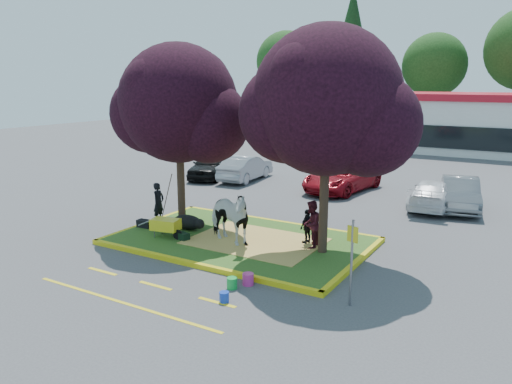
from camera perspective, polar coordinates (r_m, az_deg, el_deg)
The scene contains 32 objects.
ground at distance 16.88m, azimuth -1.82°, elevation -5.81°, with size 90.00×90.00×0.00m, color #424244.
median_island at distance 16.86m, azimuth -1.82°, elevation -5.57°, with size 8.00×5.00×0.15m, color #2A4F18.
curb_near at distance 14.88m, azimuth -7.22°, elevation -8.20°, with size 8.30×0.16×0.15m, color yellow.
curb_far at distance 18.99m, azimuth 2.38°, elevation -3.48°, with size 8.30×0.16×0.15m, color yellow.
curb_left at distance 19.27m, azimuth -12.12°, elevation -3.51°, with size 0.16×5.30×0.15m, color yellow.
curb_right at distance 15.18m, azimuth 11.41°, elevation -7.92°, with size 0.16×5.30×0.15m, color yellow.
straw_bedding at distance 16.54m, azimuth -0.06°, elevation -5.64°, with size 4.20×3.00×0.01m, color tan.
tree_purple_left at distance 17.99m, azimuth -8.84°, elevation 9.36°, with size 5.06×4.20×6.51m.
tree_purple_right at distance 14.84m, azimuth 8.13°, elevation 9.50°, with size 5.30×4.40×6.82m.
fire_lane_stripe_a at distance 15.10m, azimuth -17.14°, elevation -8.66°, with size 1.10×0.12×0.01m, color yellow.
fire_lane_stripe_b at distance 13.76m, azimuth -11.42°, elevation -10.45°, with size 1.10×0.12×0.01m, color yellow.
fire_lane_stripe_c at distance 12.60m, azimuth -4.47°, elevation -12.46°, with size 1.10×0.12×0.01m, color yellow.
fire_lane_long at distance 12.98m, azimuth -15.03°, elevation -12.10°, with size 6.00×0.10×0.01m, color yellow.
retail_building at distance 42.11m, azimuth 21.77°, elevation 7.53°, with size 20.40×8.40×4.40m.
treeline at distance 51.69m, azimuth 23.21°, elevation 14.29°, with size 46.58×7.80×14.63m.
cow at distance 16.17m, azimuth -3.29°, elevation -2.80°, with size 0.96×2.11×1.78m, color white.
calf at distance 17.97m, azimuth -7.82°, elevation -3.43°, with size 1.18×0.67×0.51m, color black.
handler at distance 18.93m, azimuth -11.07°, elevation -1.19°, with size 0.54×0.36×1.49m, color black.
visitor_a at distance 15.81m, azimuth 6.33°, elevation -3.70°, with size 0.74×0.58×1.53m, color #3F121C.
visitor_b at distance 16.28m, azimuth 5.90°, elevation -3.92°, with size 0.67×0.28×1.14m, color black.
wheelbarrow at distance 17.10m, azimuth -10.27°, elevation -3.71°, with size 1.69×0.73×0.64m.
gear_bag_dark at distance 18.51m, azimuth -12.64°, elevation -3.54°, with size 0.53×0.29×0.27m, color black.
gear_bag_green at distance 16.85m, azimuth -8.35°, elevation -5.02°, with size 0.44×0.27×0.24m, color black.
sign_post at distance 12.12m, azimuth 10.89°, elevation -7.04°, with size 0.30×0.12×2.16m.
bucket_green at distance 13.30m, azimuth -2.76°, elevation -10.35°, with size 0.28×0.28×0.30m, color green.
bucket_pink at distance 13.49m, azimuth -0.92°, elevation -9.93°, with size 0.30×0.30×0.32m, color #D32F88.
bucket_blue at distance 12.56m, azimuth -3.66°, elevation -11.89°, with size 0.24×0.24×0.26m, color #173BB8.
car_black at distance 28.05m, azimuth -5.25°, elevation 3.07°, with size 1.67×4.16×1.42m, color black.
car_silver at distance 27.26m, azimuth -1.20°, elevation 2.78°, with size 1.44×4.12×1.36m, color gray.
car_red at distance 24.94m, azimuth 9.80°, elevation 1.68°, with size 2.26×4.90×1.36m, color maroon.
car_white at distance 22.52m, azimuth 19.56°, elevation -0.25°, with size 1.69×4.16×1.21m, color white.
car_grey at distance 22.73m, azimuth 22.30°, elevation -0.18°, with size 1.43×4.09×1.35m, color slate.
Camera 1 is at (8.64, -13.49, 5.34)m, focal length 35.00 mm.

